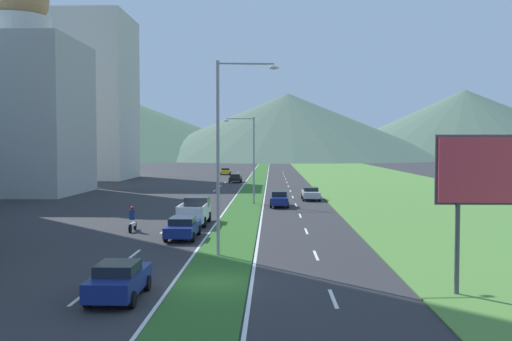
% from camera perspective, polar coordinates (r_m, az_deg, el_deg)
% --- Properties ---
extents(ground_plane, '(600.00, 600.00, 0.00)m').
position_cam_1_polar(ground_plane, '(25.59, -4.44, -11.32)').
color(ground_plane, '#2D2D30').
extents(grass_median, '(3.20, 240.00, 0.06)m').
position_cam_1_polar(grass_median, '(84.96, -0.16, -1.55)').
color(grass_median, '#2D6023').
rests_on(grass_median, ground_plane).
extents(grass_verge_right, '(24.00, 240.00, 0.06)m').
position_cam_1_polar(grass_verge_right, '(86.80, 13.57, -1.54)').
color(grass_verge_right, '#518438').
rests_on(grass_verge_right, ground_plane).
extents(lane_dash_left_2, '(0.16, 2.80, 0.01)m').
position_cam_1_polar(lane_dash_left_2, '(24.49, -17.26, -12.06)').
color(lane_dash_left_2, silver).
rests_on(lane_dash_left_2, ground_plane).
extents(lane_dash_left_3, '(0.16, 2.80, 0.01)m').
position_cam_1_polar(lane_dash_left_3, '(32.79, -12.20, -8.27)').
color(lane_dash_left_3, silver).
rests_on(lane_dash_left_3, ground_plane).
extents(lane_dash_left_4, '(0.16, 2.80, 0.01)m').
position_cam_1_polar(lane_dash_left_4, '(41.31, -9.25, -6.00)').
color(lane_dash_left_4, silver).
rests_on(lane_dash_left_4, ground_plane).
extents(lane_dash_left_5, '(0.16, 2.80, 0.01)m').
position_cam_1_polar(lane_dash_left_5, '(49.95, -7.33, -4.50)').
color(lane_dash_left_5, silver).
rests_on(lane_dash_left_5, ground_plane).
extents(lane_dash_left_6, '(0.16, 2.80, 0.01)m').
position_cam_1_polar(lane_dash_left_6, '(58.66, -5.98, -3.45)').
color(lane_dash_left_6, silver).
rests_on(lane_dash_left_6, ground_plane).
extents(lane_dash_left_7, '(0.16, 2.80, 0.01)m').
position_cam_1_polar(lane_dash_left_7, '(67.40, -4.98, -2.66)').
color(lane_dash_left_7, silver).
rests_on(lane_dash_left_7, ground_plane).
extents(lane_dash_left_8, '(0.16, 2.80, 0.01)m').
position_cam_1_polar(lane_dash_left_8, '(76.17, -4.22, -2.06)').
color(lane_dash_left_8, silver).
rests_on(lane_dash_left_8, ground_plane).
extents(lane_dash_left_9, '(0.16, 2.80, 0.01)m').
position_cam_1_polar(lane_dash_left_9, '(84.96, -3.61, -1.57)').
color(lane_dash_left_9, silver).
rests_on(lane_dash_left_9, ground_plane).
extents(lane_dash_left_10, '(0.16, 2.80, 0.01)m').
position_cam_1_polar(lane_dash_left_10, '(93.76, -3.11, -1.18)').
color(lane_dash_left_10, silver).
rests_on(lane_dash_left_10, ground_plane).
extents(lane_dash_left_11, '(0.16, 2.80, 0.01)m').
position_cam_1_polar(lane_dash_left_11, '(102.56, -2.70, -0.86)').
color(lane_dash_left_11, silver).
rests_on(lane_dash_left_11, ground_plane).
extents(lane_dash_left_12, '(0.16, 2.80, 0.01)m').
position_cam_1_polar(lane_dash_left_12, '(111.38, -2.36, -0.59)').
color(lane_dash_left_12, silver).
rests_on(lane_dash_left_12, ground_plane).
extents(lane_dash_left_13, '(0.16, 2.80, 0.01)m').
position_cam_1_polar(lane_dash_left_13, '(120.20, -2.07, -0.36)').
color(lane_dash_left_13, silver).
rests_on(lane_dash_left_13, ground_plane).
extents(lane_dash_left_14, '(0.16, 2.80, 0.01)m').
position_cam_1_polar(lane_dash_left_14, '(129.02, -1.81, -0.15)').
color(lane_dash_left_14, silver).
rests_on(lane_dash_left_14, ground_plane).
extents(lane_dash_right_2, '(0.16, 2.80, 0.01)m').
position_cam_1_polar(lane_dash_right_2, '(23.36, 7.79, -12.68)').
color(lane_dash_right_2, silver).
rests_on(lane_dash_right_2, ground_plane).
extents(lane_dash_right_3, '(0.16, 2.80, 0.01)m').
position_cam_1_polar(lane_dash_right_3, '(31.95, 6.07, -8.52)').
color(lane_dash_right_3, silver).
rests_on(lane_dash_right_3, ground_plane).
extents(lane_dash_right_4, '(0.16, 2.80, 0.01)m').
position_cam_1_polar(lane_dash_right_4, '(40.65, 5.10, -6.12)').
color(lane_dash_right_4, silver).
rests_on(lane_dash_right_4, ground_plane).
extents(lane_dash_right_5, '(0.16, 2.80, 0.01)m').
position_cam_1_polar(lane_dash_right_5, '(49.41, 4.48, -4.57)').
color(lane_dash_right_5, silver).
rests_on(lane_dash_right_5, ground_plane).
extents(lane_dash_right_6, '(0.16, 2.80, 0.01)m').
position_cam_1_polar(lane_dash_right_6, '(58.20, 4.04, -3.49)').
color(lane_dash_right_6, silver).
rests_on(lane_dash_right_6, ground_plane).
extents(lane_dash_right_7, '(0.16, 2.80, 0.01)m').
position_cam_1_polar(lane_dash_right_7, '(67.00, 3.73, -2.69)').
color(lane_dash_right_7, silver).
rests_on(lane_dash_right_7, ground_plane).
extents(lane_dash_right_8, '(0.16, 2.80, 0.01)m').
position_cam_1_polar(lane_dash_right_8, '(75.82, 3.48, -2.07)').
color(lane_dash_right_8, silver).
rests_on(lane_dash_right_8, ground_plane).
extents(lane_dash_right_9, '(0.16, 2.80, 0.01)m').
position_cam_1_polar(lane_dash_right_9, '(84.64, 3.29, -1.59)').
color(lane_dash_right_9, silver).
rests_on(lane_dash_right_9, ground_plane).
extents(lane_dash_right_10, '(0.16, 2.80, 0.01)m').
position_cam_1_polar(lane_dash_right_10, '(93.47, 3.13, -1.20)').
color(lane_dash_right_10, silver).
rests_on(lane_dash_right_10, ground_plane).
extents(lane_dash_right_11, '(0.16, 2.80, 0.01)m').
position_cam_1_polar(lane_dash_right_11, '(102.30, 3.00, -0.87)').
color(lane_dash_right_11, silver).
rests_on(lane_dash_right_11, ground_plane).
extents(lane_dash_right_12, '(0.16, 2.80, 0.01)m').
position_cam_1_polar(lane_dash_right_12, '(111.14, 2.89, -0.60)').
color(lane_dash_right_12, silver).
rests_on(lane_dash_right_12, ground_plane).
extents(lane_dash_right_13, '(0.16, 2.80, 0.01)m').
position_cam_1_polar(lane_dash_right_13, '(119.97, 2.80, -0.36)').
color(lane_dash_right_13, silver).
rests_on(lane_dash_right_13, ground_plane).
extents(lane_dash_right_14, '(0.16, 2.80, 0.01)m').
position_cam_1_polar(lane_dash_right_14, '(128.82, 2.72, -0.16)').
color(lane_dash_right_14, silver).
rests_on(lane_dash_right_14, ground_plane).
extents(edge_line_median_left, '(0.16, 240.00, 0.01)m').
position_cam_1_polar(edge_line_median_left, '(85.04, -1.34, -1.57)').
color(edge_line_median_left, silver).
rests_on(edge_line_median_left, ground_plane).
extents(edge_line_median_right, '(0.16, 240.00, 0.01)m').
position_cam_1_polar(edge_line_median_right, '(84.93, 1.02, -1.57)').
color(edge_line_median_right, silver).
rests_on(edge_line_median_right, ground_plane).
extents(domed_building, '(14.51, 14.51, 27.86)m').
position_cam_1_polar(domed_building, '(77.29, -22.62, 6.13)').
color(domed_building, '#B7B2A8').
rests_on(domed_building, ground_plane).
extents(midrise_colored, '(15.07, 15.07, 29.57)m').
position_cam_1_polar(midrise_colored, '(108.09, -16.49, 7.05)').
color(midrise_colored, beige).
rests_on(midrise_colored, ground_plane).
extents(hill_far_left, '(213.96, 213.96, 40.21)m').
position_cam_1_polar(hill_far_left, '(299.18, -18.61, 5.11)').
color(hill_far_left, '#47664C').
rests_on(hill_far_left, ground_plane).
extents(hill_far_center, '(143.07, 143.07, 29.62)m').
position_cam_1_polar(hill_far_center, '(257.80, 3.25, 4.50)').
color(hill_far_center, '#516B56').
rests_on(hill_far_center, ground_plane).
extents(hill_far_right, '(150.13, 150.13, 33.52)m').
position_cam_1_polar(hill_far_right, '(298.89, 20.30, 4.45)').
color(hill_far_right, '#516B56').
rests_on(hill_far_right, ground_plane).
extents(street_lamp_near, '(3.45, 0.51, 10.76)m').
position_cam_1_polar(street_lamp_near, '(31.12, -3.21, 2.60)').
color(street_lamp_near, '#99999E').
rests_on(street_lamp_near, ground_plane).
extents(street_lamp_mid, '(3.26, 0.45, 9.04)m').
position_cam_1_polar(street_lamp_mid, '(58.61, -0.58, 1.70)').
color(street_lamp_mid, '#99999E').
rests_on(street_lamp_mid, ground_plane).
extents(billboard_roadside, '(5.80, 0.28, 6.57)m').
position_cam_1_polar(billboard_roadside, '(24.98, 24.05, -0.51)').
color(billboard_roadside, '#4C4C51').
rests_on(billboard_roadside, ground_plane).
extents(car_2, '(1.96, 4.76, 1.42)m').
position_cam_1_polar(car_2, '(37.70, -7.39, -5.69)').
color(car_2, navy).
rests_on(car_2, ground_plane).
extents(car_3, '(2.00, 4.47, 1.38)m').
position_cam_1_polar(car_3, '(117.87, -3.07, -0.07)').
color(car_3, yellow).
rests_on(car_3, ground_plane).
extents(car_4, '(1.99, 4.41, 1.40)m').
position_cam_1_polar(car_4, '(63.58, 5.55, -2.32)').
color(car_4, '#B2B2B7').
rests_on(car_4, ground_plane).
extents(car_5, '(1.92, 4.17, 1.49)m').
position_cam_1_polar(car_5, '(23.59, -13.68, -10.67)').
color(car_5, navy).
rests_on(car_5, ground_plane).
extents(car_6, '(1.86, 4.60, 1.54)m').
position_cam_1_polar(car_6, '(56.56, 2.36, -2.87)').
color(car_6, navy).
rests_on(car_6, ground_plane).
extents(car_7, '(2.02, 4.51, 1.41)m').
position_cam_1_polar(car_7, '(93.11, -2.09, -0.76)').
color(car_7, black).
rests_on(car_7, ground_plane).
extents(pickup_truck_0, '(2.18, 5.40, 2.00)m').
position_cam_1_polar(pickup_truck_0, '(44.38, -6.18, -4.12)').
color(pickup_truck_0, silver).
rests_on(pickup_truck_0, ground_plane).
extents(motorcycle_rider, '(0.36, 2.00, 1.80)m').
position_cam_1_polar(motorcycle_rider, '(41.34, -12.36, -4.99)').
color(motorcycle_rider, black).
rests_on(motorcycle_rider, ground_plane).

